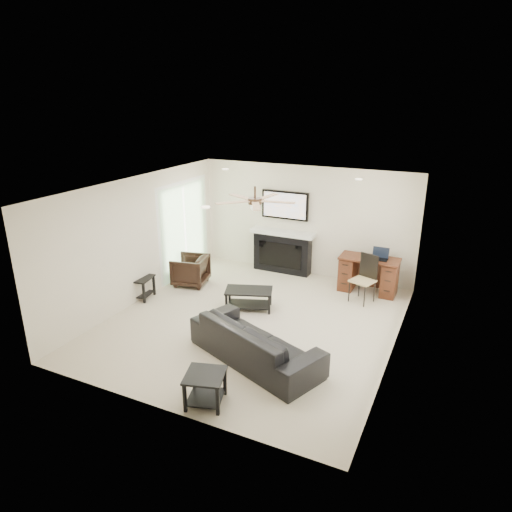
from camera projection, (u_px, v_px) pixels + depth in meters
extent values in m
plane|color=beige|center=(253.00, 322.00, 8.42)|extent=(5.50, 5.50, 0.00)
cube|color=white|center=(252.00, 187.00, 7.58)|extent=(5.00, 5.50, 0.04)
cube|color=beige|center=(305.00, 221.00, 10.34)|extent=(5.00, 0.04, 2.50)
cube|color=beige|center=(156.00, 326.00, 5.66)|extent=(5.00, 0.04, 2.50)
cube|color=beige|center=(139.00, 240.00, 9.01)|extent=(0.04, 5.50, 2.50)
cube|color=beige|center=(399.00, 282.00, 6.99)|extent=(0.04, 5.50, 2.50)
cube|color=silver|center=(397.00, 280.00, 7.10)|extent=(0.04, 5.10, 2.40)
cube|color=#93BC89|center=(185.00, 230.00, 10.38)|extent=(0.04, 1.80, 2.10)
cylinder|color=#382619|center=(255.00, 201.00, 7.75)|extent=(1.40, 1.40, 0.30)
imported|color=black|center=(255.00, 341.00, 7.10)|extent=(2.43, 1.66, 0.66)
imported|color=black|center=(190.00, 270.00, 9.98)|extent=(0.84, 0.83, 0.65)
cube|color=black|center=(249.00, 299.00, 8.87)|extent=(1.02, 0.78, 0.40)
cube|color=black|center=(205.00, 389.00, 6.13)|extent=(0.65, 0.65, 0.45)
cube|color=black|center=(140.00, 287.00, 9.34)|extent=(0.57, 0.57, 0.45)
cube|color=black|center=(282.00, 233.00, 10.49)|extent=(1.52, 0.34, 1.91)
cube|color=#37180D|center=(368.00, 275.00, 9.58)|extent=(1.22, 0.56, 0.76)
cube|color=black|center=(363.00, 279.00, 9.08)|extent=(0.54, 0.56, 0.97)
cube|color=black|center=(380.00, 254.00, 9.32)|extent=(0.33, 0.24, 0.23)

